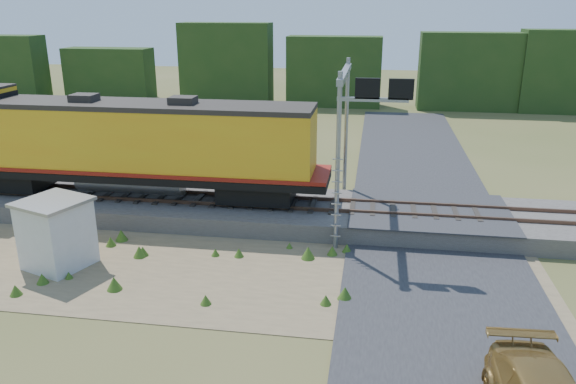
# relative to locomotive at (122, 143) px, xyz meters

# --- Properties ---
(ground) EXTENTS (140.00, 140.00, 0.00)m
(ground) POSITION_rel_locomotive_xyz_m (7.21, -6.00, -3.36)
(ground) COLOR #475123
(ground) RESTS_ON ground
(ballast) EXTENTS (70.00, 5.00, 0.80)m
(ballast) POSITION_rel_locomotive_xyz_m (7.21, 0.00, -2.96)
(ballast) COLOR slate
(ballast) RESTS_ON ground
(rails) EXTENTS (70.00, 1.54, 0.16)m
(rails) POSITION_rel_locomotive_xyz_m (7.21, 0.00, -2.48)
(rails) COLOR brown
(rails) RESTS_ON ballast
(dirt_shoulder) EXTENTS (26.00, 8.00, 0.03)m
(dirt_shoulder) POSITION_rel_locomotive_xyz_m (5.21, -5.50, -3.35)
(dirt_shoulder) COLOR #8C7754
(dirt_shoulder) RESTS_ON ground
(road) EXTENTS (7.00, 66.00, 0.86)m
(road) POSITION_rel_locomotive_xyz_m (14.21, -5.26, -3.27)
(road) COLOR #38383A
(road) RESTS_ON ground
(tree_line_north) EXTENTS (130.00, 3.00, 6.50)m
(tree_line_north) POSITION_rel_locomotive_xyz_m (7.21, 32.00, -0.29)
(tree_line_north) COLOR #1F3C16
(tree_line_north) RESTS_ON ground
(weed_clumps) EXTENTS (15.00, 6.20, 0.56)m
(weed_clumps) POSITION_rel_locomotive_xyz_m (3.71, -5.90, -3.36)
(weed_clumps) COLOR #3A5E1B
(weed_clumps) RESTS_ON ground
(locomotive) EXTENTS (18.85, 2.88, 4.86)m
(locomotive) POSITION_rel_locomotive_xyz_m (0.00, 0.00, 0.00)
(locomotive) COLOR black
(locomotive) RESTS_ON rails
(shed) EXTENTS (2.87, 2.87, 2.66)m
(shed) POSITION_rel_locomotive_xyz_m (-0.02, -6.05, -2.01)
(shed) COLOR silver
(shed) RESTS_ON ground
(signal_gantry) EXTENTS (2.84, 6.20, 7.16)m
(signal_gantry) POSITION_rel_locomotive_xyz_m (10.62, -0.67, 2.00)
(signal_gantry) COLOR gray
(signal_gantry) RESTS_ON ground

